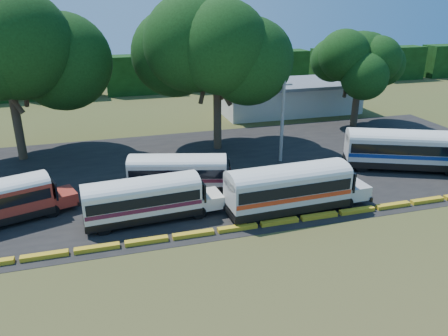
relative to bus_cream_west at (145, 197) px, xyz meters
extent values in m
plane|color=#334617|center=(4.13, -4.02, -1.78)|extent=(160.00, 160.00, 0.00)
cube|color=black|center=(5.13, 7.98, -1.77)|extent=(64.00, 24.00, 0.02)
cube|color=gold|center=(-6.37, -3.02, -1.63)|extent=(2.70, 0.45, 0.30)
cube|color=gold|center=(-3.37, -3.02, -1.63)|extent=(2.70, 0.45, 0.30)
cube|color=gold|center=(-0.37, -3.02, -1.63)|extent=(2.70, 0.45, 0.30)
cube|color=gold|center=(2.63, -3.02, -1.63)|extent=(2.70, 0.45, 0.30)
cube|color=gold|center=(5.63, -3.02, -1.63)|extent=(2.70, 0.45, 0.30)
cube|color=gold|center=(8.63, -3.02, -1.63)|extent=(2.70, 0.45, 0.30)
cube|color=gold|center=(11.63, -3.02, -1.63)|extent=(2.70, 0.45, 0.30)
cube|color=gold|center=(14.63, -3.02, -1.63)|extent=(2.70, 0.45, 0.30)
cube|color=gold|center=(17.63, -3.02, -1.63)|extent=(2.70, 0.45, 0.30)
cube|color=gold|center=(20.63, -3.02, -1.63)|extent=(2.70, 0.45, 0.30)
cube|color=beige|center=(22.13, 25.98, 0.02)|extent=(18.00, 8.00, 3.60)
cube|color=slate|center=(22.13, 25.98, 2.02)|extent=(19.00, 9.00, 0.40)
cube|color=black|center=(-7.87, 43.98, 1.22)|extent=(10.00, 4.00, 6.00)
cube|color=black|center=(4.13, 43.98, 1.22)|extent=(10.00, 4.00, 6.00)
cube|color=black|center=(16.13, 43.98, 1.22)|extent=(10.00, 4.00, 6.00)
cube|color=black|center=(28.13, 43.98, 1.22)|extent=(10.00, 4.00, 6.00)
cube|color=black|center=(40.13, 43.98, 1.22)|extent=(10.00, 4.00, 6.00)
cube|color=black|center=(52.13, 43.98, 1.22)|extent=(10.00, 4.00, 6.00)
cylinder|color=black|center=(-6.25, 2.35, -1.31)|extent=(0.98, 0.55, 0.94)
cylinder|color=black|center=(-6.88, 4.27, -1.31)|extent=(0.98, 0.55, 0.94)
cube|color=#9E2C1F|center=(-5.58, 3.64, -0.88)|extent=(2.26, 2.50, 0.90)
cube|color=black|center=(-6.14, 3.45, 0.04)|extent=(0.81, 2.10, 1.29)
cube|color=black|center=(-4.82, 3.89, -1.26)|extent=(0.89, 2.25, 0.28)
cylinder|color=black|center=(3.56, -0.77, -1.30)|extent=(0.97, 0.33, 0.95)
cylinder|color=black|center=(3.42, 1.26, -1.30)|extent=(0.97, 0.33, 0.95)
cylinder|color=black|center=(-2.88, -1.22, -1.30)|extent=(0.97, 0.33, 0.95)
cylinder|color=black|center=(-3.03, 0.81, -1.30)|extent=(0.97, 0.33, 0.95)
cube|color=black|center=(-0.21, -0.01, -1.16)|extent=(7.94, 2.91, 0.52)
cube|color=white|center=(-0.21, -0.01, -0.04)|extent=(7.94, 2.91, 1.74)
cube|color=black|center=(-0.21, -0.01, 0.17)|extent=(7.63, 2.95, 0.73)
cube|color=#55162C|center=(-0.21, -0.01, -0.38)|extent=(7.86, 2.95, 0.29)
ellipsoid|color=silver|center=(-0.21, -0.01, 0.83)|extent=(7.94, 2.91, 1.07)
cube|color=white|center=(4.53, 0.32, -0.88)|extent=(1.85, 2.20, 0.90)
cube|color=black|center=(3.93, 0.28, 0.05)|extent=(0.29, 2.19, 1.30)
cube|color=black|center=(5.34, 0.37, -1.26)|extent=(0.33, 2.33, 0.29)
cube|color=black|center=(-4.05, -0.28, -1.26)|extent=(0.33, 2.33, 0.29)
cylinder|color=black|center=(6.26, 2.32, -1.32)|extent=(0.96, 0.49, 0.93)
cylinder|color=black|center=(6.78, 4.23, -1.32)|extent=(0.96, 0.49, 0.93)
cylinder|color=black|center=(0.19, 3.96, -1.32)|extent=(0.96, 0.49, 0.93)
cylinder|color=black|center=(0.70, 5.87, -1.32)|extent=(0.96, 0.49, 0.93)
cube|color=black|center=(3.03, 4.22, -1.18)|extent=(7.93, 4.21, 0.51)
cube|color=silver|center=(3.03, 4.22, -0.08)|extent=(7.93, 4.21, 1.69)
cube|color=black|center=(3.03, 4.22, 0.12)|extent=(7.65, 4.19, 0.71)
cube|color=maroon|center=(3.03, 4.22, -0.42)|extent=(7.86, 4.23, 0.28)
ellipsoid|color=silver|center=(3.03, 4.22, 0.76)|extent=(7.93, 4.21, 1.04)
cube|color=silver|center=(7.50, 3.01, -0.90)|extent=(2.14, 2.40, 0.88)
cube|color=black|center=(6.94, 3.16, 0.00)|extent=(0.69, 2.09, 1.27)
cube|color=black|center=(8.26, 2.80, -1.27)|extent=(0.75, 2.23, 0.28)
cube|color=black|center=(-0.58, 5.19, -1.27)|extent=(0.75, 2.23, 0.28)
cylinder|color=black|center=(14.03, -2.46, -1.25)|extent=(1.08, 0.34, 1.07)
cylinder|color=black|center=(13.95, -0.18, -1.25)|extent=(1.08, 0.34, 1.07)
cylinder|color=black|center=(6.79, -2.74, -1.25)|extent=(1.08, 0.34, 1.07)
cylinder|color=black|center=(6.70, -0.46, -1.25)|extent=(1.08, 0.34, 1.07)
cube|color=black|center=(9.83, -1.48, -1.09)|extent=(8.84, 3.01, 0.59)
cube|color=beige|center=(9.83, -1.48, 0.18)|extent=(8.84, 3.01, 1.95)
cube|color=black|center=(9.83, -1.48, 0.41)|extent=(8.50, 3.06, 0.82)
cube|color=red|center=(9.83, -1.48, -0.21)|extent=(8.76, 3.05, 0.32)
ellipsoid|color=silver|center=(9.83, -1.48, 1.15)|extent=(8.84, 3.01, 1.20)
cube|color=beige|center=(15.16, -1.27, -0.77)|extent=(2.01, 2.42, 1.01)
cube|color=black|center=(14.49, -1.30, 0.27)|extent=(0.26, 2.46, 1.46)
cube|color=black|center=(16.07, -1.24, -1.19)|extent=(0.29, 2.62, 0.32)
cube|color=black|center=(5.52, -1.65, -1.19)|extent=(0.29, 2.62, 0.32)
cylinder|color=black|center=(27.11, 2.95, -1.23)|extent=(1.13, 0.72, 1.10)
cylinder|color=black|center=(19.34, 3.76, -1.23)|extent=(1.13, 0.72, 1.10)
cylinder|color=black|center=(20.27, 5.91, -1.23)|extent=(1.13, 0.72, 1.10)
cube|color=black|center=(22.72, 3.57, -1.07)|extent=(9.34, 6.09, 0.60)
cube|color=silver|center=(22.72, 3.57, 0.23)|extent=(9.34, 6.09, 2.01)
cube|color=black|center=(22.72, 3.57, 0.47)|extent=(9.03, 6.01, 0.84)
cube|color=navy|center=(22.72, 3.57, -0.17)|extent=(9.27, 6.09, 0.33)
ellipsoid|color=silver|center=(22.72, 3.57, 1.23)|extent=(9.34, 6.09, 1.23)
cube|color=black|center=(18.65, 5.34, -1.18)|extent=(1.25, 2.54, 0.33)
cylinder|color=#3E311F|center=(-9.84, 15.89, 1.85)|extent=(0.80, 0.80, 7.26)
cylinder|color=#3E311F|center=(-8.62, 16.33, 4.96)|extent=(1.32, 2.64, 4.15)
cylinder|color=#3E311F|center=(-10.84, 16.72, 4.96)|extent=(2.04, 2.31, 4.15)
cylinder|color=#3E311F|center=(-10.07, 14.61, 4.96)|extent=(2.69, 0.89, 4.15)
ellipsoid|color=black|center=(-9.84, 15.89, 8.83)|extent=(12.50, 12.50, 9.17)
cylinder|color=#3E311F|center=(8.91, 13.80, 1.83)|extent=(0.80, 0.80, 7.22)
cylinder|color=#3E311F|center=(10.13, 14.25, 4.92)|extent=(1.32, 2.63, 4.13)
cylinder|color=#3E311F|center=(7.91, 14.64, 4.92)|extent=(2.03, 2.30, 4.13)
cylinder|color=#3E311F|center=(8.68, 12.52, 4.92)|extent=(2.67, 0.89, 4.13)
ellipsoid|color=black|center=(8.91, 13.80, 8.77)|extent=(11.49, 11.49, 8.43)
cylinder|color=#3E311F|center=(26.81, 17.16, 0.93)|extent=(0.80, 0.80, 5.42)
cylinder|color=#3E311F|center=(28.03, 17.60, 3.25)|extent=(1.12, 2.10, 3.15)
cylinder|color=#3E311F|center=(25.81, 17.99, 3.25)|extent=(1.67, 1.87, 3.15)
cylinder|color=#3E311F|center=(26.58, 15.88, 3.25)|extent=(2.12, 0.79, 3.15)
ellipsoid|color=black|center=(26.81, 17.16, 6.27)|extent=(8.08, 8.08, 5.92)
cylinder|color=gray|center=(13.58, 8.40, 2.01)|extent=(0.30, 0.30, 7.58)
cube|color=gray|center=(13.58, 8.40, 5.42)|extent=(1.60, 0.12, 0.12)
camera|label=1|loc=(-2.36, -27.25, 12.58)|focal=35.00mm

